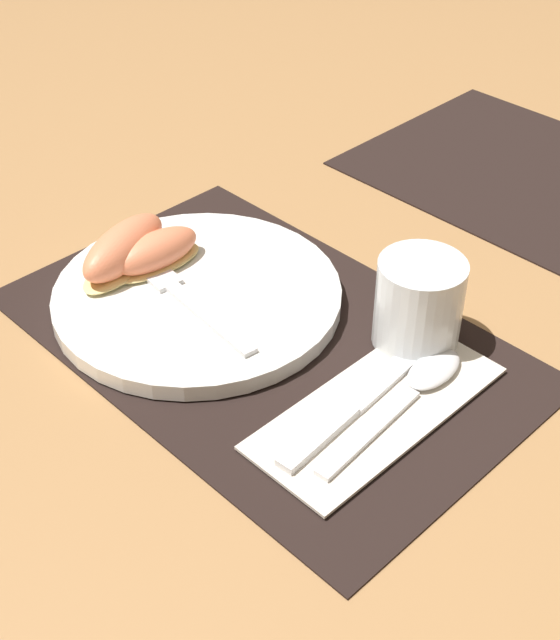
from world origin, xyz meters
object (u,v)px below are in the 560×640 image
object	(u,v)px
plate	(198,296)
citrus_wedge_1	(124,250)
juice_glass	(418,308)
spoon	(417,385)
citrus_wedge_0	(156,253)
knife	(363,398)
fork	(177,291)

from	to	relation	value
plate	citrus_wedge_1	size ratio (longest dim) A/B	2.16
juice_glass	citrus_wedge_1	xyz separation A→B (m)	(-0.26, -0.13, -0.00)
spoon	citrus_wedge_0	size ratio (longest dim) A/B	1.92
citrus_wedge_1	spoon	bearing A→B (deg)	14.10
juice_glass	knife	bearing A→B (deg)	-77.17
knife	juice_glass	bearing A→B (deg)	102.83
knife	fork	world-z (taller)	fork
spoon	juice_glass	bearing A→B (deg)	130.21
juice_glass	fork	size ratio (longest dim) A/B	0.41
citrus_wedge_0	juice_glass	bearing A→B (deg)	24.27
juice_glass	citrus_wedge_1	world-z (taller)	juice_glass
fork	citrus_wedge_0	world-z (taller)	citrus_wedge_0
juice_glass	citrus_wedge_0	xyz separation A→B (m)	(-0.24, -0.11, -0.01)
knife	spoon	distance (m)	0.05
juice_glass	spoon	world-z (taller)	juice_glass
plate	fork	distance (m)	0.02
juice_glass	plate	bearing A→B (deg)	-149.92
spoon	citrus_wedge_1	xyz separation A→B (m)	(-0.30, -0.08, 0.03)
juice_glass	fork	bearing A→B (deg)	-147.20
juice_glass	citrus_wedge_1	bearing A→B (deg)	-153.41
plate	knife	xyz separation A→B (m)	(0.20, 0.01, -0.00)
spoon	fork	xyz separation A→B (m)	(-0.23, -0.07, 0.01)
citrus_wedge_0	citrus_wedge_1	bearing A→B (deg)	-133.51
spoon	citrus_wedge_1	size ratio (longest dim) A/B	1.50
fork	citrus_wedge_1	xyz separation A→B (m)	(-0.07, -0.01, 0.02)
knife	citrus_wedge_0	world-z (taller)	citrus_wedge_0
juice_glass	citrus_wedge_0	bearing A→B (deg)	-155.73
plate	knife	bearing A→B (deg)	2.35
citrus_wedge_1	plate	bearing A→B (deg)	17.67
knife	fork	bearing A→B (deg)	-173.05
citrus_wedge_0	citrus_wedge_1	xyz separation A→B (m)	(-0.02, -0.02, 0.00)
spoon	fork	bearing A→B (deg)	-163.64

